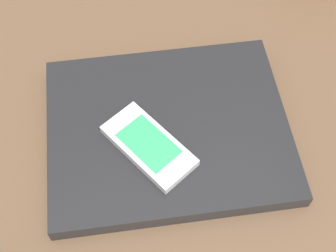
% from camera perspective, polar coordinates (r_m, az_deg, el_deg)
% --- Properties ---
extents(desk_surface, '(1.20, 0.80, 0.03)m').
position_cam_1_polar(desk_surface, '(0.65, -4.30, -1.94)').
color(desk_surface, brown).
rests_on(desk_surface, ground).
extents(laptop_closed, '(0.35, 0.30, 0.02)m').
position_cam_1_polar(laptop_closed, '(0.63, 0.00, -0.42)').
color(laptop_closed, black).
rests_on(laptop_closed, desk_surface).
extents(cell_phone_on_laptop, '(0.10, 0.13, 0.01)m').
position_cam_1_polar(cell_phone_on_laptop, '(0.59, -2.29, -2.32)').
color(cell_phone_on_laptop, silver).
rests_on(cell_phone_on_laptop, laptop_closed).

